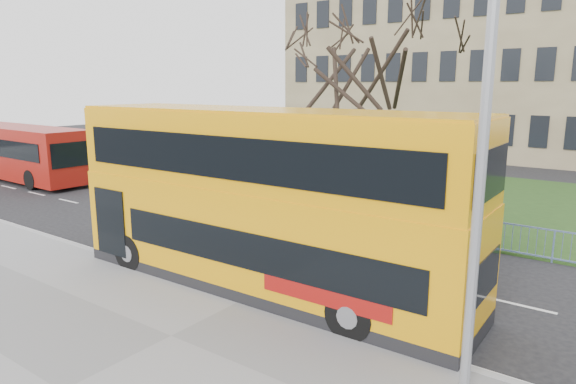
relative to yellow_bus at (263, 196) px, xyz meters
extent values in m
plane|color=black|center=(0.22, 0.51, -2.65)|extent=(120.00, 120.00, 0.00)
cube|color=gray|center=(0.22, -1.04, -2.58)|extent=(80.00, 0.20, 0.14)
cube|color=#1E3A15|center=(0.22, 14.81, -2.61)|extent=(80.00, 15.40, 0.08)
cube|color=#79684D|center=(-4.78, 35.51, 4.35)|extent=(30.00, 15.00, 14.00)
cube|color=orange|center=(0.00, 0.01, -1.15)|extent=(11.83, 2.96, 2.19)
cube|color=orange|center=(0.00, 0.01, 0.14)|extent=(11.83, 2.96, 0.38)
cube|color=orange|center=(0.00, 0.01, 1.31)|extent=(11.77, 2.90, 1.97)
cube|color=black|center=(0.69, -1.39, -1.06)|extent=(9.10, 0.15, 0.96)
cube|color=black|center=(0.02, -1.38, 1.21)|extent=(10.86, 0.18, 1.07)
cylinder|color=black|center=(-4.20, -1.31, -2.07)|extent=(1.17, 0.33, 1.17)
cylinder|color=black|center=(3.44, -1.21, -2.07)|extent=(1.17, 0.33, 1.17)
cube|color=maroon|center=(-22.86, 4.77, -0.94)|extent=(12.23, 3.01, 2.99)
cylinder|color=black|center=(-19.01, 3.42, -2.10)|extent=(1.11, 0.31, 1.11)
cylinder|color=gray|center=(6.22, -1.95, 2.01)|extent=(0.18, 0.18, 9.09)
camera|label=1|loc=(8.56, -10.65, 2.97)|focal=32.00mm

